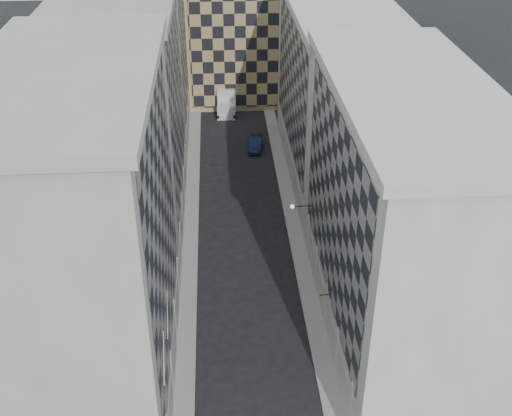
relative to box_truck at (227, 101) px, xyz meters
name	(u,v)px	position (x,y,z in m)	size (l,w,h in m)	color
sidewalk_west	(191,231)	(-4.49, -31.29, -1.45)	(1.50, 100.00, 0.15)	#969691
sidewalk_east	(294,227)	(6.01, -31.29, -1.45)	(1.50, 100.00, 0.15)	#969691
bldg_left_a	(89,243)	(-10.12, -50.29, 10.30)	(10.80, 22.80, 23.70)	#9C968D
bldg_left_b	(126,117)	(-10.12, -28.29, 9.80)	(10.80, 22.80, 22.70)	gray
bldg_left_c	(146,52)	(-10.12, -6.29, 9.30)	(10.80, 22.80, 21.70)	#9C968D
bldg_right_a	(397,218)	(11.64, -46.29, 8.80)	(10.80, 26.80, 20.70)	#AEA99F
bldg_right_b	(335,92)	(11.65, -19.29, 8.32)	(10.80, 28.80, 19.70)	#AEA99F
tan_block	(243,32)	(2.76, 6.60, 7.91)	(16.80, 14.80, 18.80)	#A58857
flagpoles_left	(166,335)	(-5.14, -55.29, 6.47)	(0.10, 6.33, 2.33)	gray
bracket_lamp	(294,206)	(5.14, -37.29, 4.67)	(1.98, 0.36, 0.36)	black
box_truck	(227,101)	(0.00, 0.00, 0.00)	(2.94, 6.52, 3.50)	silver
dark_car	(255,143)	(3.26, -12.61, -0.77)	(1.60, 4.58, 1.51)	#101B3E
shop_sign	(322,298)	(6.18, -47.31, 2.31)	(0.76, 0.67, 0.75)	black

